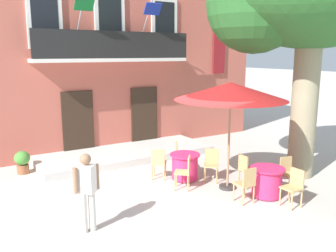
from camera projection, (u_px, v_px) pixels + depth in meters
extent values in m
plane|color=beige|center=(182.00, 197.00, 9.06)|extent=(120.00, 120.00, 0.00)
cube|color=#BC5B4C|center=(91.00, 49.00, 14.30)|extent=(13.00, 4.00, 7.50)
cube|color=#332319|center=(78.00, 124.00, 12.46)|extent=(1.10, 0.08, 2.30)
cube|color=#332319|center=(144.00, 117.00, 13.78)|extent=(1.10, 0.08, 2.30)
cube|color=silver|center=(45.00, 18.00, 11.29)|extent=(1.10, 0.08, 1.90)
cube|color=black|center=(45.00, 18.00, 11.26)|extent=(0.84, 0.04, 1.60)
cube|color=silver|center=(110.00, 21.00, 12.41)|extent=(1.10, 0.08, 1.90)
cube|color=black|center=(110.00, 21.00, 12.39)|extent=(0.84, 0.04, 1.60)
cube|color=silver|center=(164.00, 24.00, 13.54)|extent=(1.10, 0.08, 1.90)
cube|color=black|center=(165.00, 24.00, 13.51)|extent=(0.84, 0.04, 1.60)
cube|color=silver|center=(114.00, 60.00, 12.43)|extent=(5.60, 0.65, 0.12)
cube|color=black|center=(117.00, 45.00, 12.09)|extent=(5.60, 0.06, 0.90)
cylinder|color=#B2B2B7|center=(80.00, 15.00, 11.39)|extent=(0.04, 0.95, 1.33)
cube|color=#146B2D|center=(84.00, 4.00, 10.96)|extent=(0.60, 0.29, 0.38)
cylinder|color=#B2B2B7|center=(147.00, 19.00, 12.62)|extent=(0.04, 0.95, 1.33)
cube|color=#192D9E|center=(153.00, 9.00, 12.18)|extent=(0.60, 0.29, 0.38)
cylinder|color=slate|center=(46.00, 55.00, 11.24)|extent=(0.27, 0.27, 0.25)
ellipsoid|color=#2D7533|center=(45.00, 45.00, 11.18)|extent=(0.35, 0.35, 0.35)
cylinder|color=slate|center=(114.00, 54.00, 12.42)|extent=(0.32, 0.32, 0.28)
ellipsoid|color=#4C8E38|center=(114.00, 46.00, 12.36)|extent=(0.42, 0.42, 0.29)
cylinder|color=slate|center=(170.00, 54.00, 13.59)|extent=(0.30, 0.30, 0.29)
ellipsoid|color=#38843D|center=(170.00, 45.00, 13.52)|extent=(0.40, 0.40, 0.36)
cube|color=maroon|center=(219.00, 40.00, 14.99)|extent=(0.60, 0.06, 2.80)
cube|color=silver|center=(126.00, 154.00, 12.43)|extent=(6.00, 2.19, 0.25)
cylinder|color=gray|center=(304.00, 112.00, 10.28)|extent=(0.73, 0.73, 3.81)
sphere|color=#286028|center=(255.00, 4.00, 9.50)|extent=(2.64, 2.64, 2.64)
cylinder|color=#E52D66|center=(267.00, 183.00, 9.03)|extent=(0.74, 0.74, 0.68)
cylinder|color=#E52D66|center=(268.00, 169.00, 8.95)|extent=(0.86, 0.86, 0.04)
cylinder|color=#2D2823|center=(266.00, 196.00, 9.10)|extent=(0.44, 0.44, 0.03)
cylinder|color=tan|center=(234.00, 192.00, 8.77)|extent=(0.04, 0.04, 0.45)
cylinder|color=tan|center=(244.00, 190.00, 8.93)|extent=(0.04, 0.04, 0.45)
cylinder|color=tan|center=(243.00, 197.00, 8.48)|extent=(0.04, 0.04, 0.45)
cylinder|color=tan|center=(254.00, 194.00, 8.64)|extent=(0.04, 0.04, 0.45)
cube|color=tan|center=(244.00, 184.00, 8.66)|extent=(0.42, 0.42, 0.04)
cube|color=tan|center=(249.00, 177.00, 8.46)|extent=(0.38, 0.06, 0.42)
cylinder|color=tan|center=(292.00, 202.00, 8.20)|extent=(0.04, 0.04, 0.45)
cylinder|color=tan|center=(280.00, 197.00, 8.49)|extent=(0.04, 0.04, 0.45)
cylinder|color=tan|center=(301.00, 199.00, 8.38)|extent=(0.04, 0.04, 0.45)
cylinder|color=tan|center=(290.00, 194.00, 8.66)|extent=(0.04, 0.04, 0.45)
cube|color=tan|center=(291.00, 188.00, 8.39)|extent=(0.40, 0.40, 0.04)
cube|color=tan|center=(297.00, 177.00, 8.43)|extent=(0.04, 0.38, 0.42)
cylinder|color=tan|center=(299.00, 185.00, 9.28)|extent=(0.04, 0.04, 0.45)
cylinder|color=tan|center=(289.00, 187.00, 9.14)|extent=(0.04, 0.04, 0.45)
cylinder|color=tan|center=(290.00, 181.00, 9.58)|extent=(0.04, 0.04, 0.45)
cylinder|color=tan|center=(280.00, 182.00, 9.45)|extent=(0.04, 0.04, 0.45)
cube|color=tan|center=(290.00, 175.00, 9.31)|extent=(0.44, 0.44, 0.04)
cube|color=tan|center=(286.00, 164.00, 9.43)|extent=(0.38, 0.09, 0.42)
cylinder|color=tan|center=(249.00, 176.00, 9.94)|extent=(0.04, 0.04, 0.45)
cylinder|color=tan|center=(257.00, 180.00, 9.64)|extent=(0.04, 0.04, 0.45)
cylinder|color=tan|center=(239.00, 178.00, 9.80)|extent=(0.04, 0.04, 0.45)
cylinder|color=tan|center=(247.00, 182.00, 9.50)|extent=(0.04, 0.04, 0.45)
cube|color=tan|center=(248.00, 170.00, 9.67)|extent=(0.44, 0.44, 0.04)
cube|color=tan|center=(243.00, 163.00, 9.55)|extent=(0.08, 0.38, 0.42)
cylinder|color=#E52D66|center=(185.00, 167.00, 10.25)|extent=(0.74, 0.74, 0.68)
cylinder|color=#E52D66|center=(185.00, 155.00, 10.18)|extent=(0.86, 0.86, 0.04)
cylinder|color=#2D2823|center=(185.00, 179.00, 10.32)|extent=(0.44, 0.44, 0.03)
cylinder|color=tan|center=(217.00, 176.00, 9.94)|extent=(0.04, 0.04, 0.45)
cylinder|color=tan|center=(204.00, 175.00, 10.00)|extent=(0.04, 0.04, 0.45)
cylinder|color=tan|center=(217.00, 172.00, 10.26)|extent=(0.04, 0.04, 0.45)
cylinder|color=tan|center=(206.00, 171.00, 10.33)|extent=(0.04, 0.04, 0.45)
cube|color=tan|center=(211.00, 165.00, 10.08)|extent=(0.57, 0.57, 0.04)
cube|color=tan|center=(212.00, 156.00, 10.21)|extent=(0.31, 0.29, 0.42)
cylinder|color=tan|center=(187.00, 162.00, 11.19)|extent=(0.04, 0.04, 0.45)
cylinder|color=tan|center=(189.00, 166.00, 10.86)|extent=(0.04, 0.04, 0.45)
cylinder|color=tan|center=(177.00, 162.00, 11.17)|extent=(0.04, 0.04, 0.45)
cylinder|color=tan|center=(177.00, 166.00, 10.84)|extent=(0.04, 0.04, 0.45)
cube|color=tan|center=(183.00, 156.00, 10.96)|extent=(0.54, 0.54, 0.04)
cube|color=tan|center=(177.00, 149.00, 10.91)|extent=(0.22, 0.35, 0.42)
cylinder|color=tan|center=(154.00, 169.00, 10.55)|extent=(0.04, 0.04, 0.45)
cylinder|color=tan|center=(166.00, 169.00, 10.51)|extent=(0.04, 0.04, 0.45)
cylinder|color=tan|center=(152.00, 173.00, 10.22)|extent=(0.04, 0.04, 0.45)
cylinder|color=tan|center=(164.00, 173.00, 10.18)|extent=(0.04, 0.04, 0.45)
cube|color=tan|center=(159.00, 163.00, 10.32)|extent=(0.56, 0.56, 0.04)
cube|color=tan|center=(158.00, 157.00, 10.10)|extent=(0.32, 0.27, 0.42)
cylinder|color=tan|center=(175.00, 183.00, 9.41)|extent=(0.04, 0.04, 0.45)
cylinder|color=tan|center=(176.00, 178.00, 9.74)|extent=(0.04, 0.04, 0.45)
cylinder|color=tan|center=(188.00, 184.00, 9.36)|extent=(0.04, 0.04, 0.45)
cylinder|color=tan|center=(189.00, 179.00, 9.69)|extent=(0.04, 0.04, 0.45)
cube|color=tan|center=(182.00, 172.00, 9.50)|extent=(0.56, 0.56, 0.04)
cube|color=tan|center=(189.00, 164.00, 9.43)|extent=(0.27, 0.32, 0.42)
cylinder|color=#997A56|center=(229.00, 142.00, 9.39)|extent=(0.06, 0.06, 2.55)
cylinder|color=#333333|center=(227.00, 187.00, 9.63)|extent=(0.44, 0.44, 0.08)
cone|color=#B21E1E|center=(231.00, 91.00, 9.12)|extent=(2.90, 2.90, 0.45)
cylinder|color=#995638|center=(23.00, 169.00, 10.82)|extent=(0.35, 0.35, 0.27)
ellipsoid|color=#4C8E38|center=(22.00, 158.00, 10.75)|extent=(0.46, 0.46, 0.42)
cylinder|color=silver|center=(84.00, 213.00, 7.18)|extent=(0.14, 0.14, 0.86)
cylinder|color=silver|center=(92.00, 211.00, 7.27)|extent=(0.14, 0.14, 0.86)
cube|color=white|center=(86.00, 179.00, 7.09)|extent=(0.39, 0.40, 0.56)
sphere|color=#9E7051|center=(85.00, 159.00, 7.01)|extent=(0.22, 0.22, 0.22)
cylinder|color=#9E7051|center=(75.00, 181.00, 6.97)|extent=(0.09, 0.09, 0.52)
cylinder|color=#9E7051|center=(97.00, 177.00, 7.20)|extent=(0.09, 0.09, 0.52)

